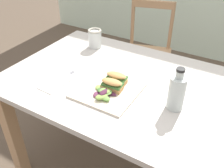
{
  "coord_description": "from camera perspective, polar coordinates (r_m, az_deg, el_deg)",
  "views": [
    {
      "loc": [
        0.37,
        -0.96,
        1.47
      ],
      "look_at": [
        -0.16,
        -0.06,
        0.76
      ],
      "focal_mm": 40.21,
      "sensor_mm": 36.0,
      "label": 1
    }
  ],
  "objects": [
    {
      "name": "fork_on_napkin",
      "position": [
        1.37,
        -10.86,
        1.51
      ],
      "size": [
        0.04,
        0.19,
        0.0
      ],
      "color": "silver",
      "rests_on": "napkin_folded"
    },
    {
      "name": "sandwich_half_front",
      "position": [
        1.23,
        -0.01,
        -0.11
      ],
      "size": [
        0.11,
        0.07,
        0.06
      ],
      "color": "tan",
      "rests_on": "plate_lunch"
    },
    {
      "name": "salad_mixed_greens",
      "position": [
        1.2,
        -1.92,
        -1.81
      ],
      "size": [
        0.13,
        0.15,
        0.03
      ],
      "color": "#602D47",
      "rests_on": "plate_lunch"
    },
    {
      "name": "bottle_cold_brew",
      "position": [
        1.14,
        14.43,
        -2.26
      ],
      "size": [
        0.07,
        0.07,
        0.21
      ],
      "color": "black",
      "rests_on": "dining_table"
    },
    {
      "name": "dining_table",
      "position": [
        1.4,
        2.39,
        -3.51
      ],
      "size": [
        1.25,
        0.85,
        0.74
      ],
      "color": "#BCB7AD",
      "rests_on": "ground"
    },
    {
      "name": "sandwich_half_back",
      "position": [
        1.28,
        1.03,
        1.42
      ],
      "size": [
        0.11,
        0.07,
        0.06
      ],
      "color": "tan",
      "rests_on": "plate_lunch"
    },
    {
      "name": "chair_wooden_far",
      "position": [
        2.25,
        8.08,
        6.95
      ],
      "size": [
        0.49,
        0.49,
        0.87
      ],
      "color": "tan",
      "rests_on": "ground"
    },
    {
      "name": "plate_lunch",
      "position": [
        1.24,
        -0.94,
        -1.46
      ],
      "size": [
        0.29,
        0.29,
        0.01
      ],
      "primitive_type": "cube",
      "color": "beige",
      "rests_on": "dining_table"
    },
    {
      "name": "napkin_folded",
      "position": [
        1.36,
        -11.38,
        1.07
      ],
      "size": [
        0.11,
        0.26,
        0.0
      ],
      "primitive_type": "cube",
      "rotation": [
        0.0,
        0.0,
        -0.05
      ],
      "color": "silver",
      "rests_on": "dining_table"
    },
    {
      "name": "mason_jar_iced_tea",
      "position": [
        1.66,
        -3.89,
        10.11
      ],
      "size": [
        0.09,
        0.09,
        0.12
      ],
      "color": "gold",
      "rests_on": "dining_table"
    }
  ]
}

